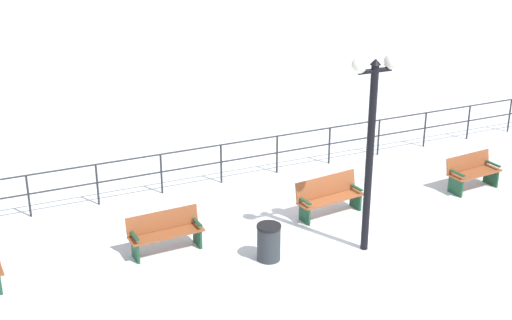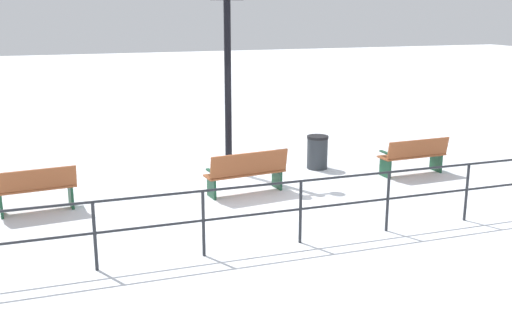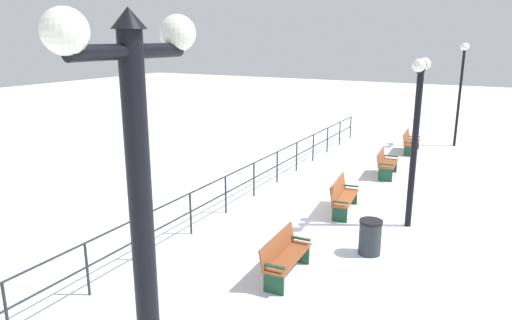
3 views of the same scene
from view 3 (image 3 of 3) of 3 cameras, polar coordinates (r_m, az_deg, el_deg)
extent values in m
plane|color=white|center=(13.14, 11.35, -6.35)|extent=(80.00, 80.00, 0.00)
cube|color=brown|center=(9.49, 3.92, -11.71)|extent=(0.52, 1.60, 0.04)
cube|color=brown|center=(9.47, 2.65, -10.27)|extent=(0.17, 1.59, 0.40)
cube|color=#19472D|center=(9.02, 2.18, -14.72)|extent=(0.41, 0.07, 0.44)
cube|color=#19472D|center=(10.17, 5.39, -11.23)|extent=(0.41, 0.07, 0.44)
cube|color=#19472D|center=(8.86, 2.32, -12.84)|extent=(0.41, 0.09, 0.04)
cube|color=#19472D|center=(10.02, 5.55, -9.50)|extent=(0.41, 0.09, 0.04)
cube|color=brown|center=(13.04, 10.86, -4.53)|extent=(0.63, 1.72, 0.04)
cube|color=brown|center=(13.00, 9.96, -3.38)|extent=(0.31, 1.68, 0.47)
cube|color=#19472D|center=(12.43, 10.15, -6.51)|extent=(0.40, 0.10, 0.42)
cube|color=#19472D|center=(13.80, 11.41, -4.41)|extent=(0.40, 0.10, 0.42)
cube|color=#19472D|center=(12.31, 10.31, -5.08)|extent=(0.40, 0.12, 0.04)
cube|color=#19472D|center=(13.69, 11.57, -3.11)|extent=(0.40, 0.12, 0.04)
cube|color=brown|center=(16.73, 15.81, -0.41)|extent=(0.65, 1.48, 0.04)
cube|color=brown|center=(16.71, 14.97, 0.39)|extent=(0.24, 1.44, 0.40)
cube|color=#19472D|center=(16.19, 15.46, -1.72)|extent=(0.47, 0.09, 0.46)
cube|color=#19472D|center=(17.38, 16.02, -0.66)|extent=(0.47, 0.09, 0.46)
cube|color=#19472D|center=(16.10, 15.61, -0.53)|extent=(0.47, 0.11, 0.04)
cube|color=#19472D|center=(17.29, 16.17, 0.46)|extent=(0.47, 0.11, 0.04)
cube|color=brown|center=(20.59, 18.48, 2.04)|extent=(0.60, 1.66, 0.04)
cube|color=brown|center=(20.57, 17.84, 2.74)|extent=(0.22, 1.64, 0.43)
cube|color=#19472D|center=(19.94, 18.19, 1.04)|extent=(0.45, 0.08, 0.43)
cube|color=#19472D|center=(21.33, 18.65, 1.86)|extent=(0.45, 0.08, 0.43)
cube|color=#19472D|center=(19.87, 18.32, 1.97)|extent=(0.45, 0.10, 0.04)
cube|color=#19472D|center=(21.26, 18.78, 2.73)|extent=(0.45, 0.10, 0.04)
cylinder|color=black|center=(2.76, -15.03, 12.64)|extent=(0.09, 0.86, 0.09)
sphere|color=white|center=(2.46, -22.26, 14.33)|extent=(0.23, 0.23, 0.23)
sphere|color=white|center=(3.09, -9.52, 15.02)|extent=(0.23, 0.23, 0.23)
cone|color=black|center=(2.76, -15.29, 16.37)|extent=(0.20, 0.20, 0.12)
cylinder|color=black|center=(12.08, 18.71, 1.27)|extent=(0.16, 0.16, 4.02)
cylinder|color=black|center=(11.82, 19.46, 10.23)|extent=(0.09, 0.74, 0.09)
sphere|color=white|center=(11.44, 19.21, 10.83)|extent=(0.31, 0.31, 0.31)
sphere|color=white|center=(12.17, 19.81, 10.96)|extent=(0.31, 0.31, 0.31)
cone|color=black|center=(11.81, 19.54, 11.10)|extent=(0.22, 0.22, 0.12)
cylinder|color=black|center=(22.30, 23.52, 6.98)|extent=(0.11, 0.11, 4.28)
cylinder|color=black|center=(22.17, 24.06, 12.15)|extent=(0.07, 0.69, 0.07)
sphere|color=white|center=(21.82, 24.02, 12.50)|extent=(0.31, 0.31, 0.31)
sphere|color=white|center=(22.51, 24.17, 12.51)|extent=(0.31, 0.31, 0.31)
cone|color=black|center=(22.16, 24.11, 12.61)|extent=(0.16, 0.16, 0.12)
cylinder|color=#26282D|center=(8.54, -28.13, -16.11)|extent=(0.05, 0.05, 1.04)
cylinder|color=#26282D|center=(9.36, -19.86, -12.42)|extent=(0.05, 0.05, 1.04)
cylinder|color=#26282D|center=(10.37, -13.25, -9.20)|extent=(0.05, 0.05, 1.04)
cylinder|color=#26282D|center=(11.51, -7.97, -6.50)|extent=(0.05, 0.05, 1.04)
cylinder|color=#26282D|center=(12.75, -3.71, -4.26)|extent=(0.05, 0.05, 1.04)
cylinder|color=#26282D|center=(14.07, -0.26, -2.41)|extent=(0.05, 0.05, 1.04)
cylinder|color=#26282D|center=(15.43, 2.59, -0.88)|extent=(0.05, 0.05, 1.04)
cylinder|color=#26282D|center=(16.84, 4.97, 0.40)|extent=(0.05, 0.05, 1.04)
cylinder|color=#26282D|center=(18.29, 6.97, 1.48)|extent=(0.05, 0.05, 1.04)
cylinder|color=#26282D|center=(19.75, 8.69, 2.41)|extent=(0.05, 0.05, 1.04)
cylinder|color=#26282D|center=(21.24, 10.16, 3.20)|extent=(0.05, 0.05, 1.04)
cylinder|color=#26282D|center=(22.74, 11.45, 3.88)|extent=(0.05, 0.05, 1.04)
cylinder|color=#26282D|center=(13.92, -0.26, -0.37)|extent=(0.04, 19.22, 0.04)
cylinder|color=#26282D|center=(14.05, -0.26, -2.21)|extent=(0.04, 19.22, 0.04)
cylinder|color=#2D3338|center=(10.75, 13.71, -9.25)|extent=(0.48, 0.48, 0.73)
cylinder|color=black|center=(10.60, 13.84, -7.30)|extent=(0.51, 0.51, 0.06)
camera|label=1|loc=(10.63, 99.72, 13.17)|focal=50.41mm
camera|label=2|loc=(21.41, -15.66, 11.58)|focal=41.99mm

